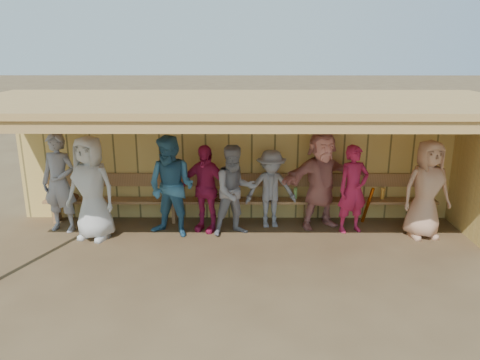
% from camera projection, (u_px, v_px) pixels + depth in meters
% --- Properties ---
extents(ground, '(90.00, 90.00, 0.00)m').
position_uv_depth(ground, '(240.00, 243.00, 8.18)').
color(ground, brown).
rests_on(ground, ground).
extents(player_a, '(0.75, 0.58, 1.84)m').
position_uv_depth(player_a, '(59.00, 183.00, 8.51)').
color(player_a, gray).
rests_on(player_a, ground).
extents(player_b, '(1.04, 0.83, 1.86)m').
position_uv_depth(player_b, '(91.00, 188.00, 8.16)').
color(player_b, silver).
rests_on(player_b, ground).
extents(player_c, '(1.08, 0.97, 1.83)m').
position_uv_depth(player_c, '(171.00, 187.00, 8.29)').
color(player_c, teal).
rests_on(player_c, ground).
extents(player_d, '(1.03, 0.73, 1.63)m').
position_uv_depth(player_d, '(205.00, 188.00, 8.55)').
color(player_d, '#B21C4C').
rests_on(player_d, ground).
extents(player_e, '(1.02, 0.66, 1.49)m').
position_uv_depth(player_e, '(271.00, 189.00, 8.75)').
color(player_e, gray).
rests_on(player_e, ground).
extents(player_f, '(1.80, 1.08, 1.85)m').
position_uv_depth(player_f, '(321.00, 180.00, 8.69)').
color(player_f, tan).
rests_on(player_f, ground).
extents(player_g, '(0.68, 0.55, 1.63)m').
position_uv_depth(player_g, '(353.00, 189.00, 8.50)').
color(player_g, '#AE1B44').
rests_on(player_g, ground).
extents(player_h, '(0.94, 0.69, 1.77)m').
position_uv_depth(player_h, '(427.00, 189.00, 8.24)').
color(player_h, tan).
rests_on(player_h, ground).
extents(player_extra, '(0.97, 0.87, 1.66)m').
position_uv_depth(player_extra, '(235.00, 191.00, 8.36)').
color(player_extra, gray).
rests_on(player_extra, ground).
extents(dugout_structure, '(8.80, 3.20, 2.50)m').
position_uv_depth(dugout_structure, '(262.00, 140.00, 8.37)').
color(dugout_structure, '#DDB75E').
rests_on(dugout_structure, ground).
extents(bench, '(7.60, 0.34, 0.93)m').
position_uv_depth(bench, '(240.00, 195.00, 9.11)').
color(bench, '#A47446').
rests_on(bench, ground).
extents(dugout_equipment, '(7.11, 0.62, 0.80)m').
position_uv_depth(dugout_equipment, '(197.00, 199.00, 9.00)').
color(dugout_equipment, orange).
rests_on(dugout_equipment, ground).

